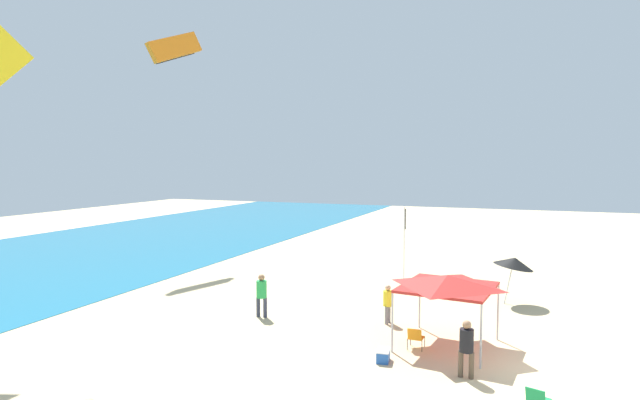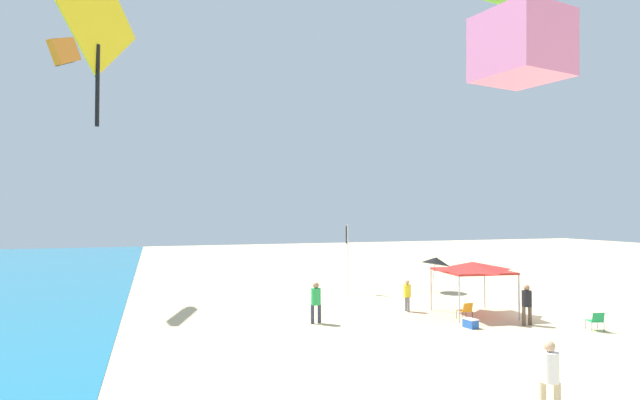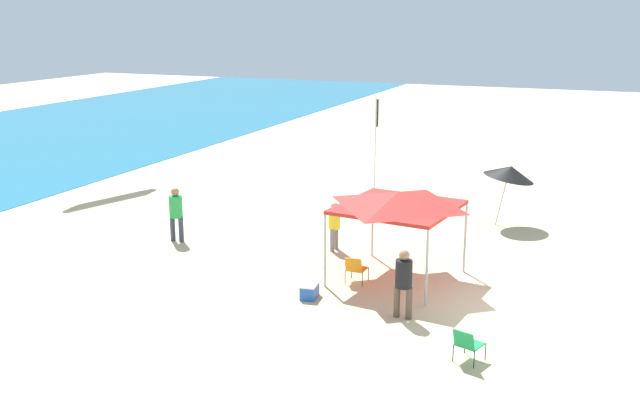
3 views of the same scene
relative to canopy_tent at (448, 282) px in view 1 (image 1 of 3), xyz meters
The scene contains 11 objects.
ground 4.27m from the canopy_tent, 111.33° to the right, with size 120.00×120.00×0.10m, color #D6BC8C.
canopy_tent is the anchor object (origin of this frame).
beach_umbrella 7.20m from the canopy_tent, 17.24° to the right, with size 1.84×1.86×2.40m.
folding_chair_facing_ocean 5.69m from the canopy_tent, 146.61° to the right, with size 0.75×0.68×0.82m.
folding_chair_near_cooler 2.27m from the canopy_tent, 129.67° to the left, with size 0.63×0.55×0.82m.
cooler_box 3.61m from the canopy_tent, 142.52° to the left, with size 0.67×0.49×0.40m.
banner_flag 8.89m from the canopy_tent, 22.31° to the left, with size 0.36×0.06×4.29m.
person_watching_sky 3.50m from the canopy_tent, 55.62° to the left, with size 0.43×0.38×1.61m.
person_kite_handler 8.04m from the canopy_tent, 85.23° to the left, with size 0.44×0.50×1.87m.
person_beachcomber 3.09m from the canopy_tent, 160.08° to the right, with size 0.43×0.48×1.81m.
kite_parafoil_orange 25.78m from the canopy_tent, 61.03° to the left, with size 4.90×1.16×2.96m.
Camera 1 is at (-17.59, 0.79, 6.67)m, focal length 29.21 mm.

